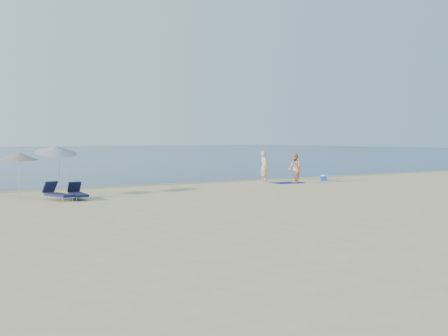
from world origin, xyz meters
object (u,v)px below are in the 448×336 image
at_px(person_left, 264,166).
at_px(blue_cooler, 323,178).
at_px(umbrella_near, 56,149).
at_px(person_right, 295,168).

bearing_deg(person_left, blue_cooler, -105.92).
relative_size(person_left, umbrella_near, 0.74).
xyz_separation_m(person_left, umbrella_near, (-12.79, -1.72, 1.15)).
bearing_deg(person_left, person_right, -155.06).
distance_m(person_left, umbrella_near, 12.96).
bearing_deg(person_right, umbrella_near, -72.38).
distance_m(person_right, blue_cooler, 2.83).
bearing_deg(person_left, umbrella_near, 107.58).
bearing_deg(umbrella_near, blue_cooler, 0.53).
xyz_separation_m(person_right, blue_cooler, (2.68, 0.57, -0.72)).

